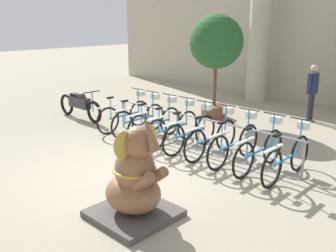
{
  "coord_description": "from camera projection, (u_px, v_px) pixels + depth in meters",
  "views": [
    {
      "loc": [
        5.27,
        -4.41,
        2.89
      ],
      "look_at": [
        0.71,
        0.35,
        1.0
      ],
      "focal_mm": 40.0,
      "sensor_mm": 36.0,
      "label": 1
    }
  ],
  "objects": [
    {
      "name": "ground_plane",
      "position": [
        130.0,
        171.0,
        7.37
      ],
      "size": [
        60.0,
        60.0,
        0.0
      ],
      "primitive_type": "plane",
      "color": "#9E937F"
    },
    {
      "name": "building_facade",
      "position": [
        323.0,
        16.0,
        12.51
      ],
      "size": [
        20.0,
        0.2,
        6.0
      ],
      "color": "#B2A893",
      "rests_on": "ground_plane"
    },
    {
      "name": "column_left",
      "position": [
        260.0,
        27.0,
        13.1
      ],
      "size": [
        0.93,
        0.93,
        5.16
      ],
      "color": "#ADA899",
      "rests_on": "ground_plane"
    },
    {
      "name": "bike_rack",
      "position": [
        195.0,
        122.0,
        8.52
      ],
      "size": [
        5.26,
        0.05,
        0.77
      ],
      "color": "gray",
      "rests_on": "ground_plane"
    },
    {
      "name": "bicycle_0",
      "position": [
        125.0,
        114.0,
        10.03
      ],
      "size": [
        0.48,
        1.82,
        1.07
      ],
      "color": "black",
      "rests_on": "ground_plane"
    },
    {
      "name": "bicycle_1",
      "position": [
        140.0,
        118.0,
        9.65
      ],
      "size": [
        0.48,
        1.82,
        1.07
      ],
      "color": "black",
      "rests_on": "ground_plane"
    },
    {
      "name": "bicycle_2",
      "position": [
        156.0,
        122.0,
        9.27
      ],
      "size": [
        0.48,
        1.82,
        1.07
      ],
      "color": "black",
      "rests_on": "ground_plane"
    },
    {
      "name": "bicycle_3",
      "position": [
        173.0,
        127.0,
        8.89
      ],
      "size": [
        0.48,
        1.82,
        1.07
      ],
      "color": "black",
      "rests_on": "ground_plane"
    },
    {
      "name": "bicycle_4",
      "position": [
        191.0,
        132.0,
        8.48
      ],
      "size": [
        0.48,
        1.82,
        1.07
      ],
      "color": "black",
      "rests_on": "ground_plane"
    },
    {
      "name": "bicycle_5",
      "position": [
        212.0,
        137.0,
        8.1
      ],
      "size": [
        0.48,
        1.82,
        1.07
      ],
      "color": "black",
      "rests_on": "ground_plane"
    },
    {
      "name": "bicycle_6",
      "position": [
        235.0,
        143.0,
        7.72
      ],
      "size": [
        0.48,
        1.82,
        1.07
      ],
      "color": "black",
      "rests_on": "ground_plane"
    },
    {
      "name": "bicycle_7",
      "position": [
        260.0,
        150.0,
        7.33
      ],
      "size": [
        0.48,
        1.82,
        1.07
      ],
      "color": "black",
      "rests_on": "ground_plane"
    },
    {
      "name": "bicycle_8",
      "position": [
        288.0,
        157.0,
        6.94
      ],
      "size": [
        0.48,
        1.82,
        1.07
      ],
      "color": "black",
      "rests_on": "ground_plane"
    },
    {
      "name": "elephant_statue",
      "position": [
        135.0,
        182.0,
        5.5
      ],
      "size": [
        1.15,
        1.15,
        1.72
      ],
      "color": "#4C4742",
      "rests_on": "ground_plane"
    },
    {
      "name": "motorcycle",
      "position": [
        80.0,
        104.0,
        11.14
      ],
      "size": [
        2.11,
        0.55,
        0.92
      ],
      "color": "black",
      "rests_on": "ground_plane"
    },
    {
      "name": "person_pedestrian",
      "position": [
        313.0,
        88.0,
        10.8
      ],
      "size": [
        0.22,
        0.47,
        1.64
      ],
      "color": "#28282D",
      "rests_on": "ground_plane"
    },
    {
      "name": "potted_tree",
      "position": [
        216.0,
        46.0,
        10.86
      ],
      "size": [
        1.57,
        1.57,
        3.05
      ],
      "color": "brown",
      "rests_on": "ground_plane"
    }
  ]
}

